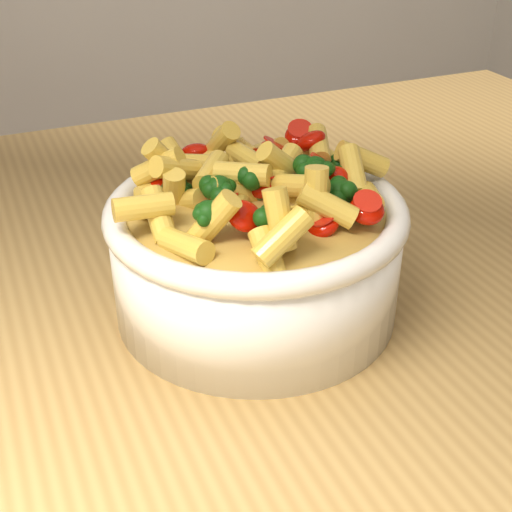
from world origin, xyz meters
name	(u,v)px	position (x,y,z in m)	size (l,w,h in m)	color
table	(235,352)	(0.00, 0.00, 0.80)	(1.20, 0.80, 0.90)	#B1894B
serving_bowl	(256,255)	(-0.01, -0.08, 0.95)	(0.22, 0.22, 0.10)	white
pasta_salad	(256,183)	(-0.01, -0.08, 1.01)	(0.18, 0.18, 0.04)	#FFC750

